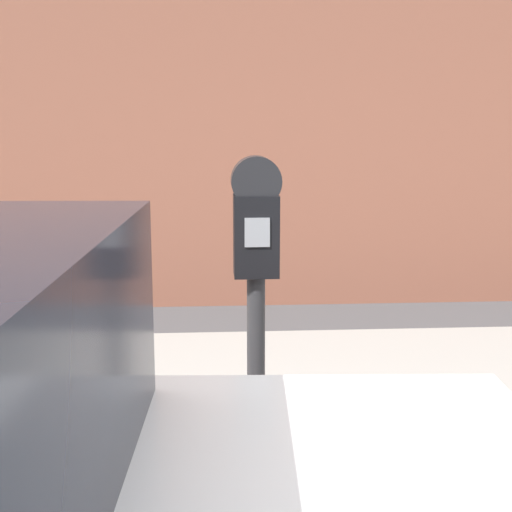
{
  "coord_description": "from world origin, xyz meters",
  "views": [
    {
      "loc": [
        0.11,
        -1.71,
        1.75
      ],
      "look_at": [
        0.29,
        1.17,
        1.2
      ],
      "focal_mm": 50.0,
      "sensor_mm": 36.0,
      "label": 1
    }
  ],
  "objects": [
    {
      "name": "sidewalk",
      "position": [
        0.0,
        2.2,
        0.07
      ],
      "size": [
        24.0,
        2.8,
        0.13
      ],
      "color": "#ADAAA3",
      "rests_on": "ground_plane"
    },
    {
      "name": "building_facade",
      "position": [
        0.0,
        5.04,
        2.74
      ],
      "size": [
        24.0,
        0.3,
        5.47
      ],
      "color": "#935642",
      "rests_on": "ground_plane"
    },
    {
      "name": "parking_meter",
      "position": [
        0.29,
        1.17,
        1.14
      ],
      "size": [
        0.2,
        0.15,
        1.47
      ],
      "color": "#2D2D30",
      "rests_on": "sidewalk"
    }
  ]
}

